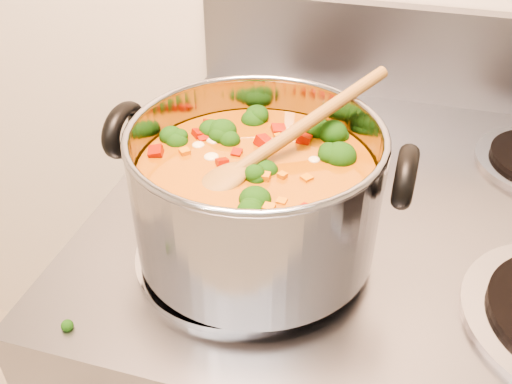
% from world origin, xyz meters
% --- Properties ---
extents(stockpot, '(0.33, 0.27, 0.16)m').
position_xyz_m(stockpot, '(-0.09, 1.02, 1.01)').
color(stockpot, gray).
rests_on(stockpot, electric_range).
extents(wooden_spoon, '(0.18, 0.23, 0.09)m').
position_xyz_m(wooden_spoon, '(-0.08, 1.03, 1.06)').
color(wooden_spoon, brown).
rests_on(wooden_spoon, stockpot).
extents(cooktop_crumbs, '(0.34, 0.29, 0.01)m').
position_xyz_m(cooktop_crumbs, '(-0.14, 0.99, 0.92)').
color(cooktop_crumbs, black).
rests_on(cooktop_crumbs, electric_range).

